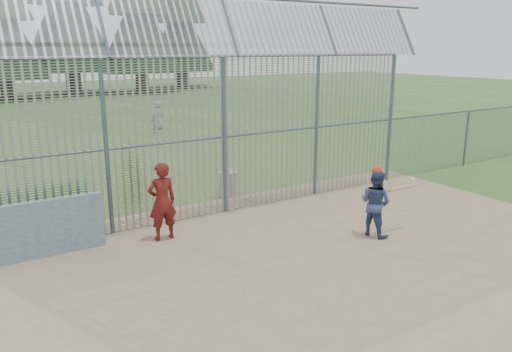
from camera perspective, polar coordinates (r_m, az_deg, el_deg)
ground at (r=10.49m, az=5.94°, el=-9.22°), size 120.00×120.00×0.00m
dirt_infield at (r=10.13m, az=7.72°, el=-10.10°), size 14.00×10.00×0.02m
dugout_wall at (r=11.08m, az=-23.32°, el=-5.62°), size 2.50×0.12×1.20m
batter at (r=11.63m, az=13.47°, el=-3.02°), size 0.72×0.85×1.53m
onlooker at (r=11.23m, az=-10.68°, el=-2.86°), size 0.65×0.44×1.77m
bg_kid_standing at (r=27.04m, az=-11.17°, el=6.87°), size 0.86×0.73×1.50m
bg_kid_seated at (r=25.52m, az=-11.41°, el=5.78°), size 0.56×0.54×0.94m
batting_gear at (r=11.57m, az=14.41°, el=0.07°), size 1.34×0.32×0.62m
trash_can at (r=14.38m, az=-3.25°, el=-0.96°), size 0.56×0.56×0.82m
backstop_fence at (r=13.56m, az=3.24°, el=6.65°), size 20.09×0.81×5.30m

